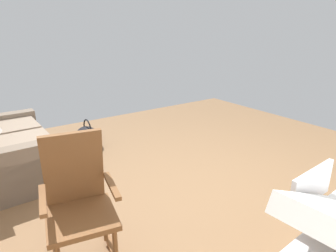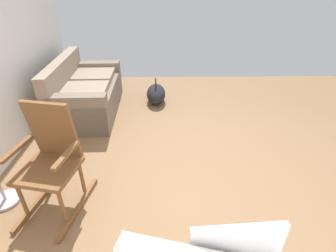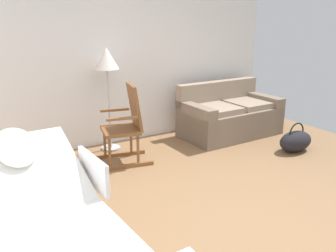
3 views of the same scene
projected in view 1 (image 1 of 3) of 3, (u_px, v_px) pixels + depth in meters
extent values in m
plane|color=olive|center=(205.00, 184.00, 3.43)|extent=(6.32, 6.32, 0.00)
cube|color=silver|center=(312.00, 186.00, 2.16)|extent=(0.07, 0.56, 0.28)
cube|color=#7D6C5C|center=(15.00, 156.00, 3.63)|extent=(1.62, 0.89, 0.45)
cube|color=gray|center=(21.00, 145.00, 3.29)|extent=(0.69, 0.66, 0.10)
cube|color=gray|center=(10.00, 128.00, 3.85)|extent=(0.69, 0.66, 0.10)
cube|color=#7D6C5C|center=(27.00, 172.00, 3.07)|extent=(0.20, 0.85, 0.60)
cube|color=#7D6C5C|center=(5.00, 134.00, 4.15)|extent=(0.20, 0.85, 0.60)
cylinder|color=brown|center=(116.00, 250.00, 2.07)|extent=(0.04, 0.04, 0.40)
cylinder|color=brown|center=(105.00, 220.00, 2.38)|extent=(0.04, 0.04, 0.40)
cylinder|color=brown|center=(55.00, 232.00, 2.24)|extent=(0.04, 0.04, 0.40)
cube|color=brown|center=(81.00, 218.00, 2.09)|extent=(0.55, 0.56, 0.04)
cube|color=brown|center=(74.00, 169.00, 2.17)|extent=(0.20, 0.45, 0.60)
cube|color=brown|center=(112.00, 186.00, 2.09)|extent=(0.39, 0.12, 0.03)
cube|color=brown|center=(43.00, 200.00, 1.91)|extent=(0.39, 0.12, 0.03)
ellipsoid|color=black|center=(88.00, 137.00, 4.49)|extent=(0.57, 0.33, 0.30)
torus|color=black|center=(88.00, 129.00, 4.45)|extent=(0.30, 0.03, 0.30)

